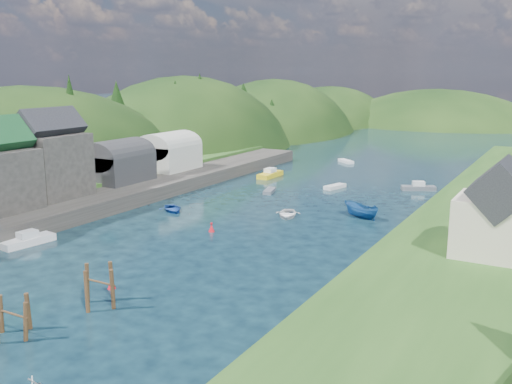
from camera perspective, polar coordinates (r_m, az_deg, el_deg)
The scene contains 13 objects.
ground at distance 86.74m, azimuth 7.18°, elevation 0.05°, with size 600.00×600.00×0.00m, color black.
hillside_left at distance 131.67m, azimuth -6.99°, elevation 0.59°, with size 44.00×245.56×52.00m.
far_hills at distance 206.93m, azimuth 20.68°, elevation 3.28°, with size 103.00×68.00×44.00m.
hill_trees at distance 98.45m, azimuth 10.50°, elevation 7.89°, with size 91.65×149.30×12.22m.
quay_left at distance 76.06m, azimuth -19.06°, elevation -1.45°, with size 12.00×110.00×2.00m, color #2D2B28.
terrace_left_grass at distance 81.31m, azimuth -22.35°, elevation -0.68°, with size 12.00×110.00×2.50m, color #234719.
boat_sheds at distance 89.98m, azimuth -11.05°, elevation 3.76°, with size 7.00×21.00×7.50m.
terrace_right at distance 70.94m, azimuth 22.98°, elevation -2.53°, with size 16.00×120.00×2.40m, color #234719.
piling_cluster_near at distance 43.21m, azimuth -23.11°, elevation -11.81°, with size 3.03×2.85×3.32m.
piling_cluster_far at distance 46.22m, azimuth -15.35°, elevation -9.36°, with size 3.19×2.98×3.81m.
channel_buoy_near at distance 49.65m, azimuth -14.25°, elevation -8.84°, with size 0.70×0.70×1.10m.
channel_buoy_far at distance 64.78m, azimuth -4.47°, elevation -3.57°, with size 0.70×0.70×1.10m.
moored_boats at distance 65.12m, azimuth -4.37°, elevation -3.37°, with size 36.75×94.69×2.11m.
Camera 1 is at (32.03, -28.61, 17.84)m, focal length 40.00 mm.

